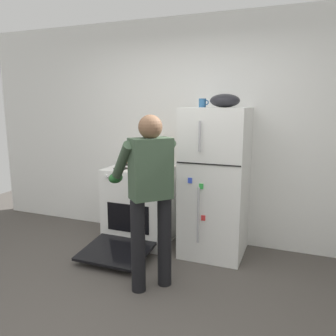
{
  "coord_description": "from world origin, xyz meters",
  "views": [
    {
      "loc": [
        1.23,
        -2.03,
        1.69
      ],
      "look_at": [
        -0.09,
        1.32,
        1.0
      ],
      "focal_mm": 36.05,
      "sensor_mm": 36.0,
      "label": 1
    }
  ],
  "objects_px": {
    "stove_range": "(139,206)",
    "mixing_bowl": "(225,101)",
    "coffee_mug": "(203,103)",
    "pepper_mill": "(125,157)",
    "red_pot": "(150,164)",
    "refrigerator": "(215,182)",
    "person_cook": "(149,187)"
  },
  "relations": [
    {
      "from": "coffee_mug",
      "to": "mixing_bowl",
      "type": "xyz_separation_m",
      "value": [
        0.26,
        -0.05,
        0.02
      ]
    },
    {
      "from": "refrigerator",
      "to": "coffee_mug",
      "type": "height_order",
      "value": "coffee_mug"
    },
    {
      "from": "refrigerator",
      "to": "coffee_mug",
      "type": "bearing_deg",
      "value": 164.17
    },
    {
      "from": "stove_range",
      "to": "mixing_bowl",
      "type": "relative_size",
      "value": 3.9
    },
    {
      "from": "stove_range",
      "to": "red_pot",
      "type": "height_order",
      "value": "red_pot"
    },
    {
      "from": "coffee_mug",
      "to": "pepper_mill",
      "type": "bearing_deg",
      "value": 171.96
    },
    {
      "from": "stove_range",
      "to": "coffee_mug",
      "type": "distance_m",
      "value": 1.46
    },
    {
      "from": "person_cook",
      "to": "red_pot",
      "type": "relative_size",
      "value": 4.22
    },
    {
      "from": "refrigerator",
      "to": "person_cook",
      "type": "xyz_separation_m",
      "value": [
        -0.38,
        -0.94,
        0.13
      ]
    },
    {
      "from": "stove_range",
      "to": "person_cook",
      "type": "distance_m",
      "value": 1.19
    },
    {
      "from": "person_cook",
      "to": "coffee_mug",
      "type": "relative_size",
      "value": 14.28
    },
    {
      "from": "coffee_mug",
      "to": "person_cook",
      "type": "bearing_deg",
      "value": -101.52
    },
    {
      "from": "stove_range",
      "to": "pepper_mill",
      "type": "height_order",
      "value": "pepper_mill"
    },
    {
      "from": "pepper_mill",
      "to": "red_pot",
      "type": "bearing_deg",
      "value": -28.52
    },
    {
      "from": "refrigerator",
      "to": "mixing_bowl",
      "type": "relative_size",
      "value": 5.22
    },
    {
      "from": "red_pot",
      "to": "coffee_mug",
      "type": "relative_size",
      "value": 3.39
    },
    {
      "from": "stove_range",
      "to": "pepper_mill",
      "type": "distance_m",
      "value": 0.67
    },
    {
      "from": "coffee_mug",
      "to": "pepper_mill",
      "type": "distance_m",
      "value": 1.27
    },
    {
      "from": "pepper_mill",
      "to": "mixing_bowl",
      "type": "height_order",
      "value": "mixing_bowl"
    },
    {
      "from": "pepper_mill",
      "to": "stove_range",
      "type": "bearing_deg",
      "value": -36.01
    },
    {
      "from": "refrigerator",
      "to": "pepper_mill",
      "type": "distance_m",
      "value": 1.27
    },
    {
      "from": "refrigerator",
      "to": "mixing_bowl",
      "type": "height_order",
      "value": "mixing_bowl"
    },
    {
      "from": "pepper_mill",
      "to": "mixing_bowl",
      "type": "relative_size",
      "value": 0.53
    },
    {
      "from": "stove_range",
      "to": "pepper_mill",
      "type": "relative_size",
      "value": 7.37
    },
    {
      "from": "red_pot",
      "to": "pepper_mill",
      "type": "distance_m",
      "value": 0.52
    },
    {
      "from": "coffee_mug",
      "to": "red_pot",
      "type": "bearing_deg",
      "value": -170.56
    },
    {
      "from": "stove_range",
      "to": "pepper_mill",
      "type": "bearing_deg",
      "value": 143.99
    },
    {
      "from": "red_pot",
      "to": "person_cook",
      "type": "bearing_deg",
      "value": -65.74
    },
    {
      "from": "red_pot",
      "to": "stove_range",
      "type": "bearing_deg",
      "value": 168.71
    },
    {
      "from": "refrigerator",
      "to": "red_pot",
      "type": "bearing_deg",
      "value": -176.35
    },
    {
      "from": "refrigerator",
      "to": "stove_range",
      "type": "height_order",
      "value": "refrigerator"
    },
    {
      "from": "red_pot",
      "to": "mixing_bowl",
      "type": "distance_m",
      "value": 1.13
    }
  ]
}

